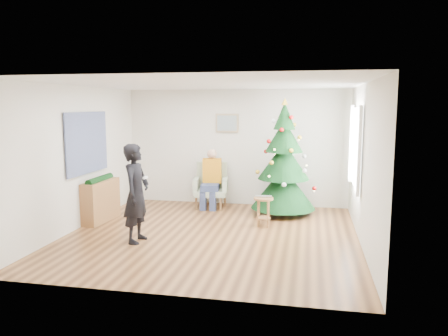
% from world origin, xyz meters
% --- Properties ---
extents(floor, '(5.00, 5.00, 0.00)m').
position_xyz_m(floor, '(0.00, 0.00, 0.00)').
color(floor, brown).
rests_on(floor, ground).
extents(ceiling, '(5.00, 5.00, 0.00)m').
position_xyz_m(ceiling, '(0.00, 0.00, 2.60)').
color(ceiling, white).
rests_on(ceiling, wall_back).
extents(wall_back, '(5.00, 0.00, 5.00)m').
position_xyz_m(wall_back, '(0.00, 2.50, 1.30)').
color(wall_back, silver).
rests_on(wall_back, floor).
extents(wall_front, '(5.00, 0.00, 5.00)m').
position_xyz_m(wall_front, '(0.00, -2.50, 1.30)').
color(wall_front, silver).
rests_on(wall_front, floor).
extents(wall_left, '(0.00, 5.00, 5.00)m').
position_xyz_m(wall_left, '(-2.50, 0.00, 1.30)').
color(wall_left, silver).
rests_on(wall_left, floor).
extents(wall_right, '(0.00, 5.00, 5.00)m').
position_xyz_m(wall_right, '(2.50, 0.00, 1.30)').
color(wall_right, silver).
rests_on(wall_right, floor).
extents(window_panel, '(0.04, 1.30, 1.40)m').
position_xyz_m(window_panel, '(2.47, 1.00, 1.50)').
color(window_panel, white).
rests_on(window_panel, wall_right).
extents(curtains, '(0.05, 1.75, 1.50)m').
position_xyz_m(curtains, '(2.44, 1.00, 1.50)').
color(curtains, white).
rests_on(curtains, wall_right).
extents(christmas_tree, '(1.33, 1.33, 2.40)m').
position_xyz_m(christmas_tree, '(1.12, 1.76, 1.08)').
color(christmas_tree, '#3F2816').
rests_on(christmas_tree, floor).
extents(stool, '(0.37, 0.37, 0.55)m').
position_xyz_m(stool, '(0.82, 0.73, 0.28)').
color(stool, brown).
rests_on(stool, floor).
extents(laptop, '(0.31, 0.21, 0.02)m').
position_xyz_m(laptop, '(0.82, 0.73, 0.56)').
color(laptop, silver).
rests_on(laptop, stool).
extents(armchair, '(0.80, 0.75, 0.99)m').
position_xyz_m(armchair, '(-0.48, 2.06, 0.36)').
color(armchair, '#9BAB8A').
rests_on(armchair, floor).
extents(seated_person, '(0.44, 0.61, 1.29)m').
position_xyz_m(seated_person, '(-0.47, 2.01, 0.66)').
color(seated_person, navy).
rests_on(seated_person, armchair).
extents(standing_man, '(0.41, 0.61, 1.63)m').
position_xyz_m(standing_man, '(-1.13, -0.61, 0.82)').
color(standing_man, black).
rests_on(standing_man, floor).
extents(game_controller, '(0.04, 0.13, 0.04)m').
position_xyz_m(game_controller, '(-0.95, -0.64, 1.09)').
color(game_controller, white).
rests_on(game_controller, standing_man).
extents(console, '(0.37, 1.02, 0.80)m').
position_xyz_m(console, '(-2.33, 0.48, 0.40)').
color(console, brown).
rests_on(console, floor).
extents(garland, '(0.14, 0.90, 0.14)m').
position_xyz_m(garland, '(-2.33, 0.48, 0.82)').
color(garland, black).
rests_on(garland, console).
extents(tapestry, '(0.03, 1.50, 1.15)m').
position_xyz_m(tapestry, '(-2.46, 0.30, 1.55)').
color(tapestry, black).
rests_on(tapestry, wall_left).
extents(framed_picture, '(0.52, 0.05, 0.42)m').
position_xyz_m(framed_picture, '(-0.20, 2.46, 1.85)').
color(framed_picture, tan).
rests_on(framed_picture, wall_back).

